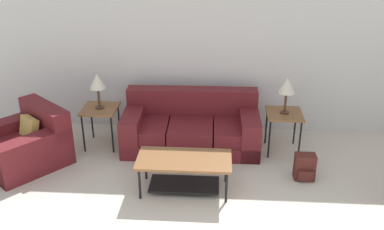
{
  "coord_description": "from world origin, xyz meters",
  "views": [
    {
      "loc": [
        0.12,
        -2.7,
        3.15
      ],
      "look_at": [
        -0.23,
        2.53,
        0.8
      ],
      "focal_mm": 40.0,
      "sensor_mm": 36.0,
      "label": 1
    }
  ],
  "objects_px": {
    "coffee_table": "(184,167)",
    "table_lamp_right": "(287,87)",
    "side_table_left": "(100,112)",
    "armchair": "(26,145)",
    "side_table_right": "(284,117)",
    "table_lamp_left": "(97,82)",
    "backpack": "(305,167)",
    "couch": "(191,128)"
  },
  "relations": [
    {
      "from": "side_table_left",
      "to": "table_lamp_left",
      "type": "distance_m",
      "value": 0.47
    },
    {
      "from": "side_table_right",
      "to": "backpack",
      "type": "relative_size",
      "value": 1.73
    },
    {
      "from": "armchair",
      "to": "table_lamp_right",
      "type": "height_order",
      "value": "table_lamp_right"
    },
    {
      "from": "backpack",
      "to": "table_lamp_right",
      "type": "bearing_deg",
      "value": 104.9
    },
    {
      "from": "couch",
      "to": "backpack",
      "type": "distance_m",
      "value": 1.8
    },
    {
      "from": "table_lamp_left",
      "to": "backpack",
      "type": "xyz_separation_m",
      "value": [
        2.95,
        -0.78,
        -0.86
      ]
    },
    {
      "from": "couch",
      "to": "side_table_left",
      "type": "relative_size",
      "value": 3.28
    },
    {
      "from": "side_table_left",
      "to": "table_lamp_right",
      "type": "height_order",
      "value": "table_lamp_right"
    },
    {
      "from": "coffee_table",
      "to": "side_table_right",
      "type": "distance_m",
      "value": 1.81
    },
    {
      "from": "couch",
      "to": "table_lamp_right",
      "type": "relative_size",
      "value": 3.81
    },
    {
      "from": "armchair",
      "to": "coffee_table",
      "type": "xyz_separation_m",
      "value": [
        2.3,
        -0.56,
        0.06
      ]
    },
    {
      "from": "coffee_table",
      "to": "backpack",
      "type": "xyz_separation_m",
      "value": [
        1.59,
        0.37,
        -0.17
      ]
    },
    {
      "from": "armchair",
      "to": "table_lamp_right",
      "type": "bearing_deg",
      "value": 9.13
    },
    {
      "from": "side_table_left",
      "to": "table_lamp_left",
      "type": "bearing_deg",
      "value": -104.04
    },
    {
      "from": "couch",
      "to": "side_table_right",
      "type": "xyz_separation_m",
      "value": [
        1.37,
        -0.08,
        0.27
      ]
    },
    {
      "from": "armchair",
      "to": "table_lamp_right",
      "type": "distance_m",
      "value": 3.8
    },
    {
      "from": "couch",
      "to": "table_lamp_left",
      "type": "height_order",
      "value": "table_lamp_left"
    },
    {
      "from": "coffee_table",
      "to": "side_table_left",
      "type": "distance_m",
      "value": 1.8
    },
    {
      "from": "table_lamp_left",
      "to": "couch",
      "type": "bearing_deg",
      "value": 3.25
    },
    {
      "from": "coffee_table",
      "to": "side_table_left",
      "type": "bearing_deg",
      "value": 139.88
    },
    {
      "from": "side_table_left",
      "to": "side_table_right",
      "type": "distance_m",
      "value": 2.74
    },
    {
      "from": "couch",
      "to": "coffee_table",
      "type": "bearing_deg",
      "value": -90.28
    },
    {
      "from": "armchair",
      "to": "side_table_right",
      "type": "xyz_separation_m",
      "value": [
        3.68,
        0.59,
        0.27
      ]
    },
    {
      "from": "table_lamp_right",
      "to": "side_table_left",
      "type": "bearing_deg",
      "value": 180.0
    },
    {
      "from": "table_lamp_left",
      "to": "backpack",
      "type": "relative_size",
      "value": 1.49
    },
    {
      "from": "armchair",
      "to": "side_table_right",
      "type": "relative_size",
      "value": 2.33
    },
    {
      "from": "armchair",
      "to": "side_table_left",
      "type": "height_order",
      "value": "armchair"
    },
    {
      "from": "couch",
      "to": "coffee_table",
      "type": "xyz_separation_m",
      "value": [
        -0.01,
        -1.23,
        0.05
      ]
    },
    {
      "from": "coffee_table",
      "to": "table_lamp_right",
      "type": "height_order",
      "value": "table_lamp_right"
    },
    {
      "from": "coffee_table",
      "to": "table_lamp_right",
      "type": "relative_size",
      "value": 2.21
    },
    {
      "from": "side_table_right",
      "to": "coffee_table",
      "type": "bearing_deg",
      "value": -140.17
    },
    {
      "from": "backpack",
      "to": "side_table_left",
      "type": "bearing_deg",
      "value": 165.27
    },
    {
      "from": "couch",
      "to": "table_lamp_left",
      "type": "relative_size",
      "value": 3.81
    },
    {
      "from": "side_table_right",
      "to": "side_table_left",
      "type": "bearing_deg",
      "value": 180.0
    },
    {
      "from": "side_table_left",
      "to": "armchair",
      "type": "bearing_deg",
      "value": -147.74
    },
    {
      "from": "table_lamp_left",
      "to": "table_lamp_right",
      "type": "distance_m",
      "value": 2.74
    },
    {
      "from": "table_lamp_left",
      "to": "backpack",
      "type": "height_order",
      "value": "table_lamp_left"
    },
    {
      "from": "coffee_table",
      "to": "table_lamp_left",
      "type": "bearing_deg",
      "value": 139.88
    },
    {
      "from": "coffee_table",
      "to": "side_table_right",
      "type": "bearing_deg",
      "value": 39.83
    },
    {
      "from": "table_lamp_left",
      "to": "side_table_right",
      "type": "bearing_deg",
      "value": 0.0
    },
    {
      "from": "armchair",
      "to": "table_lamp_right",
      "type": "xyz_separation_m",
      "value": [
        3.68,
        0.59,
        0.75
      ]
    },
    {
      "from": "side_table_right",
      "to": "table_lamp_right",
      "type": "distance_m",
      "value": 0.47
    }
  ]
}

